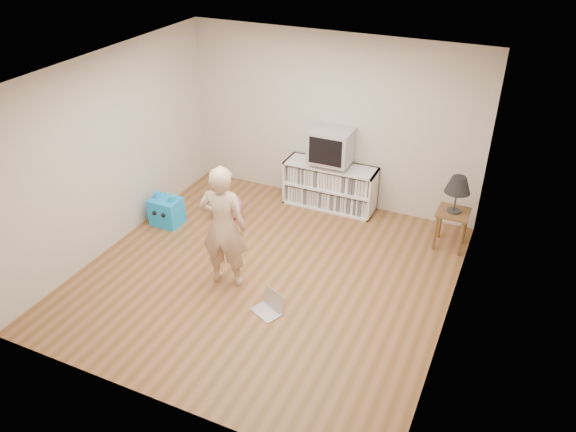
% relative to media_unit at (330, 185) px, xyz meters
% --- Properties ---
extents(ground, '(4.50, 4.50, 0.00)m').
position_rel_media_unit_xyz_m(ground, '(-0.09, -2.04, -0.35)').
color(ground, brown).
rests_on(ground, ground).
extents(walls, '(4.52, 4.52, 2.60)m').
position_rel_media_unit_xyz_m(walls, '(-0.09, -2.04, 0.95)').
color(walls, beige).
rests_on(walls, ground).
extents(ceiling, '(4.50, 4.50, 0.01)m').
position_rel_media_unit_xyz_m(ceiling, '(-0.09, -2.04, 2.25)').
color(ceiling, white).
rests_on(ceiling, walls).
extents(media_unit, '(1.40, 0.45, 0.70)m').
position_rel_media_unit_xyz_m(media_unit, '(0.00, 0.00, 0.00)').
color(media_unit, white).
rests_on(media_unit, ground).
extents(dvd_deck, '(0.45, 0.35, 0.07)m').
position_rel_media_unit_xyz_m(dvd_deck, '(-0.00, -0.02, 0.39)').
color(dvd_deck, gray).
rests_on(dvd_deck, media_unit).
extents(crt_tv, '(0.60, 0.53, 0.50)m').
position_rel_media_unit_xyz_m(crt_tv, '(-0.00, -0.02, 0.67)').
color(crt_tv, '#A5A5AA').
rests_on(crt_tv, dvd_deck).
extents(side_table, '(0.42, 0.42, 0.55)m').
position_rel_media_unit_xyz_m(side_table, '(1.90, -0.39, 0.07)').
color(side_table, brown).
rests_on(side_table, ground).
extents(table_lamp, '(0.34, 0.34, 0.52)m').
position_rel_media_unit_xyz_m(table_lamp, '(1.90, -0.39, 0.59)').
color(table_lamp, '#333333').
rests_on(table_lamp, side_table).
extents(person, '(0.64, 0.48, 1.60)m').
position_rel_media_unit_xyz_m(person, '(-0.49, -2.35, 0.45)').
color(person, tan).
rests_on(person, ground).
extents(laptop, '(0.42, 0.39, 0.23)m').
position_rel_media_unit_xyz_m(laptop, '(0.26, -2.64, -0.29)').
color(laptop, silver).
rests_on(laptop, ground).
extents(playing_cards, '(0.08, 0.10, 0.02)m').
position_rel_media_unit_xyz_m(playing_cards, '(0.12, -2.43, -0.34)').
color(playing_cards, '#3E5AA7').
rests_on(playing_cards, ground).
extents(plush_blue, '(0.43, 0.38, 0.49)m').
position_rel_media_unit_xyz_m(plush_blue, '(-1.98, -1.49, -0.14)').
color(plush_blue, '#0F95FE').
rests_on(plush_blue, ground).
extents(plush_pink, '(0.56, 0.56, 0.39)m').
position_rel_media_unit_xyz_m(plush_pink, '(-1.26, -0.99, -0.16)').
color(plush_pink, '#D85F9E').
rests_on(plush_pink, ground).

